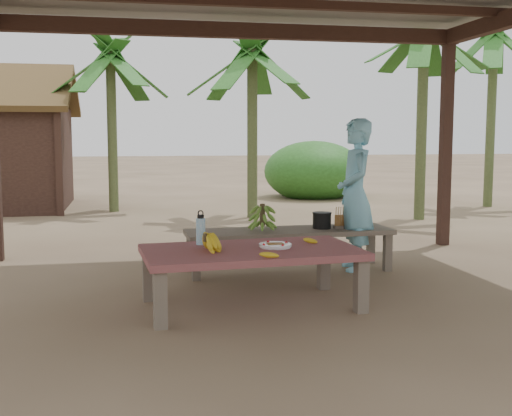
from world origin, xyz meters
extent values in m
plane|color=brown|center=(0.00, 0.00, 0.00)|extent=(80.00, 80.00, 0.00)
cube|color=black|center=(2.80, 2.30, 1.35)|extent=(0.13, 0.13, 2.70)
cube|color=black|center=(0.00, 2.30, 2.70)|extent=(5.80, 0.14, 0.18)
cube|color=brown|center=(-1.08, -0.73, 0.22)|extent=(0.11, 0.11, 0.44)
cube|color=brown|center=(0.56, -0.61, 0.22)|extent=(0.11, 0.11, 0.44)
cube|color=brown|center=(-1.14, 0.11, 0.22)|extent=(0.11, 0.11, 0.44)
cube|color=brown|center=(0.50, 0.23, 0.22)|extent=(0.11, 0.11, 0.44)
cube|color=maroon|center=(-0.29, -0.25, 0.47)|extent=(1.87, 1.12, 0.06)
cube|color=brown|center=(-0.65, 0.83, 0.20)|extent=(0.08, 0.08, 0.40)
cube|color=brown|center=(1.41, 0.87, 0.20)|extent=(0.08, 0.08, 0.40)
cube|color=brown|center=(-0.66, 1.29, 0.20)|extent=(0.08, 0.08, 0.40)
cube|color=brown|center=(1.40, 1.33, 0.20)|extent=(0.08, 0.08, 0.40)
cube|color=brown|center=(0.38, 1.08, 0.42)|extent=(2.21, 0.65, 0.05)
cylinder|color=white|center=(-0.08, -0.24, 0.51)|extent=(0.26, 0.26, 0.01)
cylinder|color=white|center=(-0.08, -0.24, 0.52)|extent=(0.28, 0.28, 0.02)
cube|color=brown|center=(-0.08, -0.24, 0.53)|extent=(0.14, 0.10, 0.02)
ellipsoid|color=yellow|center=(-0.23, -0.68, 0.52)|extent=(0.17, 0.06, 0.04)
ellipsoid|color=yellow|center=(0.27, -0.08, 0.52)|extent=(0.14, 0.11, 0.04)
cylinder|color=#41A1CD|center=(-0.68, 0.04, 0.62)|extent=(0.08, 0.08, 0.23)
cylinder|color=black|center=(-0.68, 0.04, 0.75)|extent=(0.06, 0.06, 0.03)
torus|color=black|center=(-0.68, 0.04, 0.78)|extent=(0.05, 0.01, 0.05)
cylinder|color=black|center=(0.74, 1.09, 0.53)|extent=(0.20, 0.20, 0.17)
imported|color=#79C8E4|center=(1.09, 1.02, 0.81)|extent=(0.46, 0.63, 1.63)
cylinder|color=#596638|center=(3.64, 4.77, 1.63)|extent=(0.18, 0.18, 3.26)
cylinder|color=#596638|center=(0.86, 5.60, 1.47)|extent=(0.18, 0.18, 2.93)
cylinder|color=#596638|center=(-1.56, 6.97, 1.49)|extent=(0.18, 0.18, 2.99)
cylinder|color=#596638|center=(5.91, 6.35, 1.74)|extent=(0.18, 0.18, 3.49)
camera|label=1|loc=(-1.30, -5.48, 1.45)|focal=45.00mm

